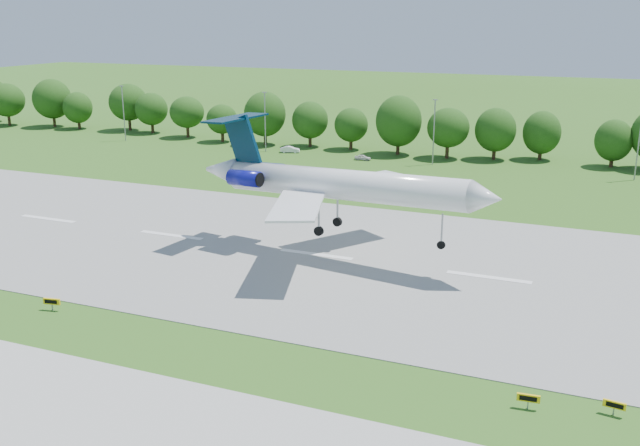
{
  "coord_description": "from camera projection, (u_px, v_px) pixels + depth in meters",
  "views": [
    {
      "loc": [
        10.41,
        -47.95,
        26.98
      ],
      "look_at": [
        -16.64,
        18.0,
        6.17
      ],
      "focal_mm": 40.0,
      "sensor_mm": 36.0,
      "label": 1
    }
  ],
  "objects": [
    {
      "name": "light_poles",
      "position": [
        531.0,
        137.0,
        125.89
      ],
      "size": [
        175.9,
        0.25,
        12.19
      ],
      "color": "gray",
      "rests_on": "ground"
    },
    {
      "name": "runway",
      "position": [
        489.0,
        278.0,
        76.12
      ],
      "size": [
        400.0,
        45.0,
        0.08
      ],
      "primitive_type": "cube",
      "color": "gray",
      "rests_on": "ground"
    },
    {
      "name": "airliner",
      "position": [
        329.0,
        182.0,
        80.63
      ],
      "size": [
        37.64,
        27.19,
        12.67
      ],
      "rotation": [
        0.0,
        -0.03,
        -0.14
      ],
      "color": "white",
      "rests_on": "ground"
    },
    {
      "name": "service_vehicle_b",
      "position": [
        363.0,
        157.0,
        137.96
      ],
      "size": [
        3.23,
        1.53,
        1.07
      ],
      "primitive_type": "imported",
      "rotation": [
        0.0,
        0.0,
        1.66
      ],
      "color": "beige",
      "rests_on": "ground"
    },
    {
      "name": "taxi_sign_centre",
      "position": [
        528.0,
        398.0,
        50.57
      ],
      "size": [
        1.64,
        0.34,
        1.15
      ],
      "rotation": [
        0.0,
        0.0,
        0.09
      ],
      "color": "gray",
      "rests_on": "ground"
    },
    {
      "name": "service_vehicle_a",
      "position": [
        290.0,
        149.0,
        145.52
      ],
      "size": [
        4.16,
        2.55,
        1.29
      ],
      "primitive_type": "imported",
      "rotation": [
        0.0,
        0.0,
        1.9
      ],
      "color": "white",
      "rests_on": "ground"
    },
    {
      "name": "tree_line",
      "position": [
        551.0,
        130.0,
        133.91
      ],
      "size": [
        288.4,
        8.4,
        10.4
      ],
      "color": "#382314",
      "rests_on": "ground"
    },
    {
      "name": "taxi_sign_left",
      "position": [
        52.0,
        302.0,
        67.51
      ],
      "size": [
        1.73,
        0.5,
        1.21
      ],
      "rotation": [
        0.0,
        0.0,
        0.18
      ],
      "color": "gray",
      "rests_on": "ground"
    },
    {
      "name": "ground",
      "position": [
        433.0,
        386.0,
        53.93
      ],
      "size": [
        600.0,
        600.0,
        0.0
      ],
      "primitive_type": "plane",
      "color": "#305716",
      "rests_on": "ground"
    },
    {
      "name": "taxi_sign_right",
      "position": [
        614.0,
        405.0,
        49.78
      ],
      "size": [
        1.55,
        0.39,
        1.09
      ],
      "rotation": [
        0.0,
        0.0,
        -0.14
      ],
      "color": "gray",
      "rests_on": "ground"
    }
  ]
}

